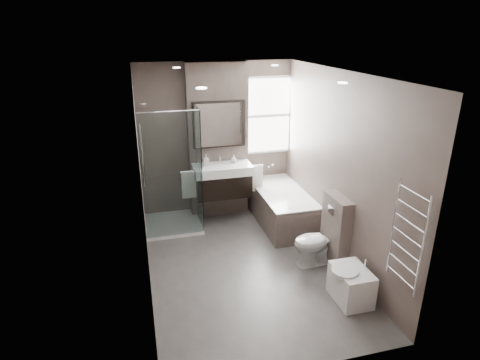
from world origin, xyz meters
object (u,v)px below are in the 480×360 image
object	(u,v)px
bathtub	(281,205)
bidet	(351,284)
vanity	(223,180)
toilet	(317,241)

from	to	relation	value
bathtub	bidet	xyz separation A→B (m)	(0.09, -2.16, -0.09)
vanity	bathtub	size ratio (longest dim) A/B	0.59
toilet	bidet	bearing A→B (deg)	-1.10
vanity	bathtub	world-z (taller)	vanity
vanity	bathtub	distance (m)	1.07
vanity	toilet	size ratio (longest dim) A/B	1.39
bathtub	toilet	distance (m)	1.31
vanity	bidet	size ratio (longest dim) A/B	1.75
bathtub	bidet	distance (m)	2.16
bathtub	toilet	world-z (taller)	toilet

